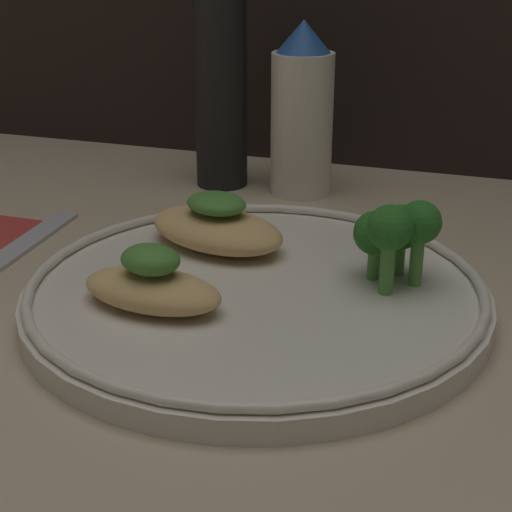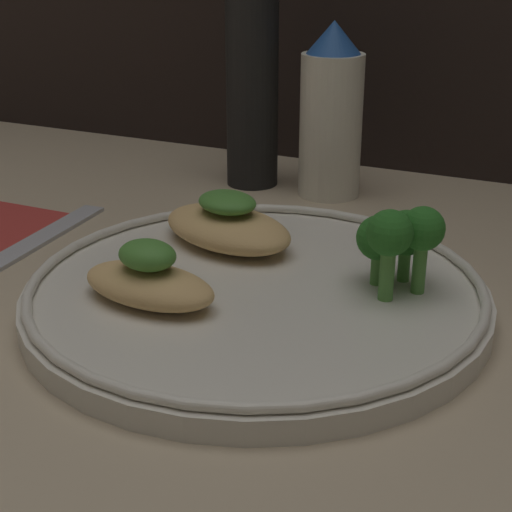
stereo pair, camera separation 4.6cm
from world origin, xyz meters
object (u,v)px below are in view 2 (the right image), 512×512
broccoli_bunch (399,236)px  pepper_grinder (252,81)px  plate (256,293)px  sauce_bottle (331,114)px

broccoli_bunch → pepper_grinder: pepper_grinder is taller
broccoli_bunch → pepper_grinder: 27.09cm
plate → broccoli_bunch: size_ratio=4.90×
plate → pepper_grinder: size_ratio=1.41×
plate → broccoli_bunch: 9.17cm
broccoli_bunch → plate: bearing=-157.2°
plate → sauce_bottle: bearing=98.7°
sauce_bottle → pepper_grinder: bearing=-180.0°
plate → broccoli_bunch: (7.70, 3.23, 3.79)cm
plate → sauce_bottle: sauce_bottle is taller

